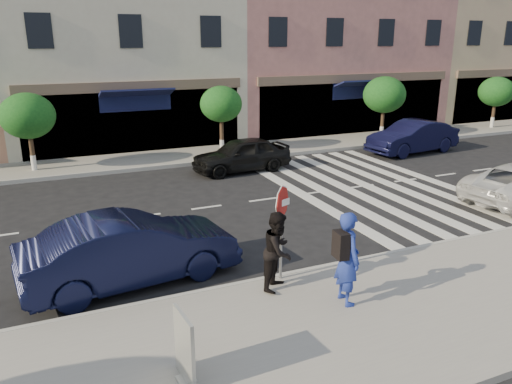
% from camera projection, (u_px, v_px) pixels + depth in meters
% --- Properties ---
extents(ground, '(120.00, 120.00, 0.00)m').
position_uv_depth(ground, '(257.00, 255.00, 12.53)').
color(ground, black).
rests_on(ground, ground).
extents(sidewalk_near, '(60.00, 4.50, 0.15)m').
position_uv_depth(sidewalk_near, '(338.00, 328.00, 9.23)').
color(sidewalk_near, gray).
rests_on(sidewalk_near, ground).
extents(sidewalk_far, '(60.00, 3.00, 0.15)m').
position_uv_depth(sidewalk_far, '(157.00, 159.00, 22.13)').
color(sidewalk_far, gray).
rests_on(sidewalk_far, ground).
extents(building_centre, '(11.00, 9.00, 11.00)m').
position_uv_depth(building_centre, '(115.00, 32.00, 25.59)').
color(building_centre, beige).
rests_on(building_centre, ground).
extents(building_east_mid, '(13.00, 9.00, 13.00)m').
position_uv_depth(building_east_mid, '(318.00, 16.00, 29.90)').
color(building_east_mid, tan).
rests_on(building_east_mid, ground).
extents(building_east_far, '(12.00, 9.00, 12.00)m').
position_uv_depth(building_east_far, '(473.00, 26.00, 34.84)').
color(building_east_far, tan).
rests_on(building_east_far, ground).
extents(street_tree_wb, '(2.10, 2.10, 3.06)m').
position_uv_depth(street_tree_wb, '(27.00, 116.00, 19.38)').
color(street_tree_wb, '#473323').
rests_on(street_tree_wb, sidewalk_far).
extents(street_tree_c, '(1.90, 1.90, 3.04)m').
position_uv_depth(street_tree_c, '(221.00, 104.00, 22.44)').
color(street_tree_c, '#473323').
rests_on(street_tree_c, sidewalk_far).
extents(street_tree_ea, '(2.20, 2.20, 3.19)m').
position_uv_depth(street_tree_ea, '(384.00, 95.00, 25.88)').
color(street_tree_ea, '#473323').
rests_on(street_tree_ea, sidewalk_far).
extents(street_tree_eb, '(2.00, 2.00, 2.94)m').
position_uv_depth(street_tree_eb, '(496.00, 92.00, 28.99)').
color(street_tree_eb, '#473323').
rests_on(street_tree_eb, sidewalk_far).
extents(stop_sign, '(0.71, 0.31, 2.14)m').
position_uv_depth(stop_sign, '(282.00, 211.00, 10.50)').
color(stop_sign, gray).
rests_on(stop_sign, sidewalk_near).
extents(photographer, '(0.51, 0.73, 1.90)m').
position_uv_depth(photographer, '(347.00, 258.00, 9.73)').
color(photographer, navy).
rests_on(photographer, sidewalk_near).
extents(walker, '(1.03, 1.03, 1.68)m').
position_uv_depth(walker, '(278.00, 251.00, 10.33)').
color(walker, black).
rests_on(walker, sidewalk_near).
extents(poster_board, '(0.28, 0.76, 1.15)m').
position_uv_depth(poster_board, '(185.00, 349.00, 7.54)').
color(poster_board, beige).
rests_on(poster_board, sidewalk_near).
extents(car_near_mid, '(4.87, 2.21, 1.55)m').
position_uv_depth(car_near_mid, '(131.00, 250.00, 10.93)').
color(car_near_mid, black).
rests_on(car_near_mid, ground).
extents(car_far_mid, '(4.16, 1.94, 1.38)m').
position_uv_depth(car_far_mid, '(241.00, 154.00, 20.24)').
color(car_far_mid, black).
rests_on(car_far_mid, ground).
extents(car_far_right, '(4.77, 2.13, 1.52)m').
position_uv_depth(car_far_right, '(413.00, 137.00, 23.47)').
color(car_far_right, black).
rests_on(car_far_right, ground).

